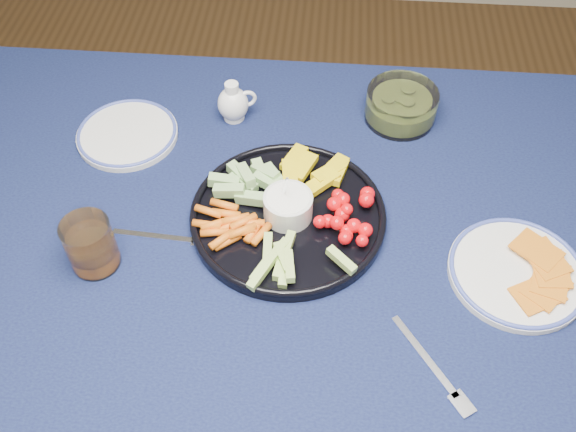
# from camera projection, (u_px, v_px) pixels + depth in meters

# --- Properties ---
(dining_table) EXTENTS (1.67, 1.07, 0.75)m
(dining_table) POSITION_uv_depth(u_px,v_px,m) (271.00, 298.00, 1.08)
(dining_table) COLOR #472C17
(dining_table) RESTS_ON ground
(crudite_platter) EXTENTS (0.33, 0.33, 0.10)m
(crudite_platter) POSITION_uv_depth(u_px,v_px,m) (287.00, 212.00, 1.06)
(crudite_platter) COLOR black
(crudite_platter) RESTS_ON dining_table
(creamer_pitcher) EXTENTS (0.07, 0.06, 0.08)m
(creamer_pitcher) POSITION_uv_depth(u_px,v_px,m) (234.00, 103.00, 1.21)
(creamer_pitcher) COLOR white
(creamer_pitcher) RESTS_ON dining_table
(pickle_bowl) EXTENTS (0.13, 0.13, 0.06)m
(pickle_bowl) POSITION_uv_depth(u_px,v_px,m) (401.00, 107.00, 1.22)
(pickle_bowl) COLOR silver
(pickle_bowl) RESTS_ON dining_table
(cheese_plate) EXTENTS (0.21, 0.21, 0.03)m
(cheese_plate) POSITION_uv_depth(u_px,v_px,m) (517.00, 271.00, 1.00)
(cheese_plate) COLOR silver
(cheese_plate) RESTS_ON dining_table
(juice_tumbler) EXTENTS (0.08, 0.08, 0.09)m
(juice_tumbler) POSITION_uv_depth(u_px,v_px,m) (91.00, 247.00, 0.99)
(juice_tumbler) COLOR silver
(juice_tumbler) RESTS_ON dining_table
(fork_left) EXTENTS (0.17, 0.03, 0.00)m
(fork_left) POSITION_uv_depth(u_px,v_px,m) (172.00, 238.00, 1.05)
(fork_left) COLOR white
(fork_left) RESTS_ON dining_table
(fork_right) EXTENTS (0.11, 0.15, 0.00)m
(fork_right) POSITION_uv_depth(u_px,v_px,m) (437.00, 372.00, 0.90)
(fork_right) COLOR white
(fork_right) RESTS_ON dining_table
(side_plate_extra) EXTENTS (0.19, 0.19, 0.02)m
(side_plate_extra) POSITION_uv_depth(u_px,v_px,m) (127.00, 134.00, 1.20)
(side_plate_extra) COLOR silver
(side_plate_extra) RESTS_ON dining_table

